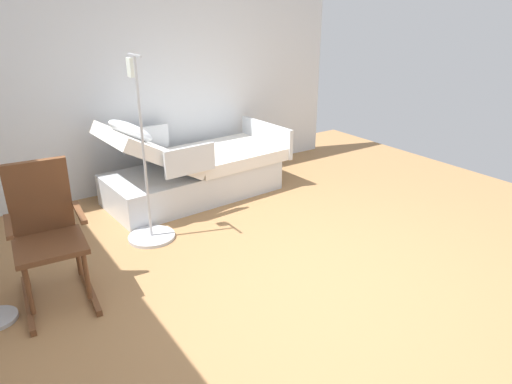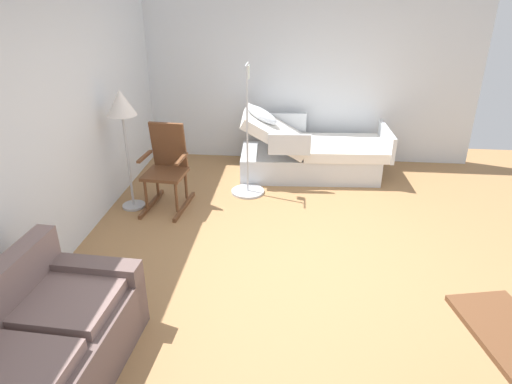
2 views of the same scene
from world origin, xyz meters
name	(u,v)px [view 1 (image 1 of 2)]	position (x,y,z in m)	size (l,w,h in m)	color
ground_plane	(313,287)	(0.00, 0.00, 0.00)	(7.10, 7.10, 0.00)	#9E7247
side_wall	(155,71)	(2.89, 0.00, 1.35)	(0.10, 4.99, 2.70)	silver
hospital_bed	(193,171)	(2.19, -0.08, 0.31)	(1.09, 2.11, 1.06)	silver
rocking_chair	(47,235)	(1.04, 1.68, 0.50)	(0.80, 0.54, 1.05)	brown
iv_pole	(149,214)	(1.49, 0.73, 0.25)	(0.44, 0.44, 1.69)	#B2B5BA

